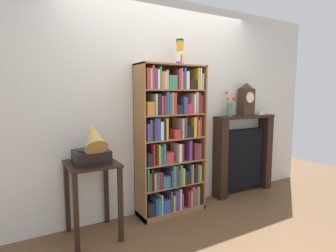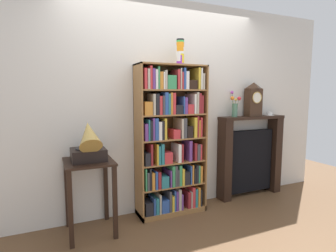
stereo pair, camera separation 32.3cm
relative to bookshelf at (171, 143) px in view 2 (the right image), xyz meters
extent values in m
cube|color=brown|center=(0.01, -0.13, -0.88)|extent=(7.77, 6.40, 0.02)
cube|color=silver|center=(0.15, 0.21, 0.43)|extent=(4.77, 0.08, 2.60)
cube|color=olive|center=(-0.41, 0.01, 0.03)|extent=(0.02, 0.31, 1.80)
cube|color=olive|center=(0.42, 0.01, 0.03)|extent=(0.02, 0.31, 1.80)
cube|color=brown|center=(0.01, 0.16, 0.03)|extent=(0.84, 0.01, 1.80)
cube|color=olive|center=(0.01, 0.01, 0.92)|extent=(0.84, 0.31, 0.02)
cube|color=olive|center=(0.01, 0.01, -0.84)|extent=(0.84, 0.31, 0.06)
cube|color=black|center=(-0.33, -0.04, -0.74)|extent=(0.09, 0.19, 0.15)
cube|color=#2D519E|center=(-0.26, -0.03, -0.72)|extent=(0.02, 0.22, 0.19)
cube|color=teal|center=(-0.23, -0.02, -0.72)|extent=(0.04, 0.24, 0.19)
cube|color=#B2A893|center=(-0.19, -0.01, -0.70)|extent=(0.02, 0.26, 0.23)
cube|color=#2D519E|center=(-0.13, -0.05, -0.74)|extent=(0.09, 0.18, 0.15)
cube|color=#424247|center=(-0.06, -0.01, -0.69)|extent=(0.03, 0.25, 0.25)
cube|color=gold|center=(-0.03, -0.01, -0.72)|extent=(0.03, 0.24, 0.19)
cube|color=#2D519E|center=(0.00, -0.02, -0.69)|extent=(0.02, 0.23, 0.25)
cube|color=#663884|center=(0.03, -0.02, -0.70)|extent=(0.03, 0.24, 0.24)
cube|color=#B2A893|center=(0.06, -0.03, -0.69)|extent=(0.03, 0.22, 0.25)
cube|color=#663884|center=(0.10, -0.01, -0.72)|extent=(0.02, 0.25, 0.19)
cube|color=maroon|center=(0.19, -0.01, -0.71)|extent=(0.04, 0.25, 0.20)
cube|color=#B2A893|center=(0.22, -0.03, -0.71)|extent=(0.02, 0.21, 0.20)
cube|color=#C63338|center=(0.25, -0.02, -0.69)|extent=(0.04, 0.24, 0.25)
cube|color=teal|center=(0.29, -0.01, -0.70)|extent=(0.03, 0.25, 0.23)
cube|color=orange|center=(0.33, -0.02, -0.69)|extent=(0.03, 0.23, 0.24)
cube|color=black|center=(0.36, -0.01, -0.71)|extent=(0.02, 0.26, 0.21)
cube|color=olive|center=(0.01, 0.01, -0.52)|extent=(0.80, 0.29, 0.02)
cube|color=#388E56|center=(-0.36, -0.03, -0.38)|extent=(0.02, 0.21, 0.26)
cube|color=#424247|center=(-0.34, -0.02, -0.40)|extent=(0.03, 0.24, 0.21)
cube|color=black|center=(-0.31, -0.03, -0.38)|extent=(0.02, 0.21, 0.25)
cube|color=orange|center=(-0.28, -0.02, -0.41)|extent=(0.03, 0.23, 0.20)
cube|color=#2D519E|center=(-0.24, 0.00, -0.40)|extent=(0.03, 0.27, 0.21)
cube|color=maroon|center=(-0.20, -0.02, -0.41)|extent=(0.04, 0.24, 0.20)
cube|color=teal|center=(-0.13, -0.05, -0.44)|extent=(0.09, 0.18, 0.14)
cube|color=#663884|center=(-0.06, -0.01, -0.41)|extent=(0.02, 0.26, 0.20)
cube|color=#388E56|center=(-0.02, -0.01, -0.38)|extent=(0.04, 0.26, 0.25)
cube|color=#424247|center=(0.01, -0.03, -0.38)|extent=(0.03, 0.21, 0.25)
cube|color=#424247|center=(0.04, -0.01, -0.41)|extent=(0.02, 0.25, 0.20)
cube|color=#388E56|center=(0.07, -0.03, -0.38)|extent=(0.03, 0.21, 0.25)
cube|color=gold|center=(0.11, -0.02, -0.41)|extent=(0.03, 0.22, 0.20)
cube|color=black|center=(0.16, -0.03, -0.43)|extent=(0.07, 0.21, 0.16)
cube|color=#2D519E|center=(0.21, -0.01, -0.39)|extent=(0.02, 0.25, 0.23)
cube|color=orange|center=(0.24, -0.01, -0.39)|extent=(0.02, 0.26, 0.23)
cube|color=black|center=(0.26, -0.02, -0.41)|extent=(0.02, 0.22, 0.19)
cube|color=black|center=(0.30, -0.02, -0.39)|extent=(0.03, 0.23, 0.23)
cube|color=#388E56|center=(0.33, -0.01, -0.40)|extent=(0.02, 0.26, 0.22)
cube|color=orange|center=(0.35, -0.03, -0.40)|extent=(0.03, 0.21, 0.21)
cube|color=olive|center=(0.01, 0.01, -0.23)|extent=(0.80, 0.29, 0.02)
cube|color=black|center=(-0.34, -0.04, -0.15)|extent=(0.06, 0.18, 0.15)
cube|color=maroon|center=(-0.29, -0.03, -0.10)|extent=(0.02, 0.21, 0.25)
cube|color=gold|center=(-0.22, -0.02, -0.10)|extent=(0.02, 0.23, 0.24)
cube|color=teal|center=(-0.20, -0.02, -0.11)|extent=(0.03, 0.24, 0.22)
cube|color=teal|center=(-0.16, -0.01, -0.10)|extent=(0.03, 0.25, 0.24)
cube|color=#C63338|center=(-0.09, -0.02, -0.15)|extent=(0.10, 0.24, 0.13)
cube|color=white|center=(0.06, -0.03, -0.11)|extent=(0.04, 0.22, 0.22)
cube|color=maroon|center=(0.09, -0.02, -0.11)|extent=(0.02, 0.24, 0.22)
cube|color=#663884|center=(0.20, -0.03, -0.10)|extent=(0.04, 0.21, 0.25)
cube|color=maroon|center=(0.27, 0.00, -0.11)|extent=(0.03, 0.27, 0.21)
cube|color=#424247|center=(0.31, 0.00, -0.12)|extent=(0.04, 0.26, 0.20)
cube|color=#C63338|center=(0.35, -0.01, -0.12)|extent=(0.02, 0.24, 0.19)
cube|color=olive|center=(0.01, 0.01, 0.06)|extent=(0.80, 0.29, 0.02)
cube|color=#663884|center=(-0.35, -0.02, 0.16)|extent=(0.04, 0.24, 0.19)
cube|color=teal|center=(-0.32, -0.01, 0.19)|extent=(0.02, 0.26, 0.24)
cube|color=black|center=(-0.30, -0.02, 0.18)|extent=(0.03, 0.24, 0.22)
cube|color=#663884|center=(-0.27, 0.00, 0.19)|extent=(0.02, 0.27, 0.25)
cube|color=#2D519E|center=(-0.23, 0.00, 0.19)|extent=(0.04, 0.26, 0.25)
cube|color=white|center=(-0.19, -0.02, 0.17)|extent=(0.04, 0.23, 0.21)
cube|color=black|center=(-0.16, -0.01, 0.17)|extent=(0.03, 0.26, 0.21)
cube|color=gold|center=(-0.12, 0.00, 0.19)|extent=(0.03, 0.27, 0.24)
cube|color=#C63338|center=(0.02, -0.04, 0.12)|extent=(0.09, 0.18, 0.11)
cube|color=#B2A893|center=(0.09, -0.01, 0.18)|extent=(0.03, 0.25, 0.23)
cube|color=#424247|center=(0.13, -0.03, 0.18)|extent=(0.04, 0.22, 0.24)
cube|color=black|center=(0.19, -0.02, 0.14)|extent=(0.07, 0.24, 0.14)
cube|color=gold|center=(0.27, -0.03, 0.19)|extent=(0.04, 0.21, 0.24)
cube|color=maroon|center=(0.30, -0.02, 0.19)|extent=(0.02, 0.24, 0.26)
cube|color=orange|center=(0.32, 0.00, 0.17)|extent=(0.02, 0.26, 0.21)
cube|color=#C63338|center=(0.35, -0.02, 0.18)|extent=(0.02, 0.23, 0.24)
cube|color=olive|center=(0.01, 0.01, 0.34)|extent=(0.80, 0.29, 0.02)
cube|color=orange|center=(-0.33, -0.03, 0.43)|extent=(0.09, 0.20, 0.15)
cube|color=#B2A893|center=(-0.26, -0.03, 0.47)|extent=(0.03, 0.22, 0.23)
cube|color=black|center=(-0.22, -0.02, 0.47)|extent=(0.04, 0.23, 0.24)
cube|color=#C63338|center=(-0.18, 0.00, 0.46)|extent=(0.03, 0.26, 0.21)
cube|color=#424247|center=(-0.15, 0.00, 0.46)|extent=(0.02, 0.27, 0.21)
cube|color=#2D519E|center=(-0.11, -0.01, 0.48)|extent=(0.04, 0.26, 0.25)
cube|color=teal|center=(-0.08, 0.00, 0.47)|extent=(0.02, 0.27, 0.24)
cube|color=orange|center=(-0.05, -0.01, 0.48)|extent=(0.02, 0.25, 0.25)
cube|color=#C63338|center=(-0.02, -0.02, 0.48)|extent=(0.03, 0.23, 0.25)
cube|color=black|center=(0.05, -0.02, 0.41)|extent=(0.09, 0.24, 0.10)
cube|color=#2D519E|center=(0.11, -0.03, 0.46)|extent=(0.02, 0.21, 0.20)
cube|color=#663884|center=(0.14, -0.01, 0.45)|extent=(0.04, 0.25, 0.19)
cube|color=#C63338|center=(0.20, -0.03, 0.41)|extent=(0.08, 0.21, 0.11)
cube|color=white|center=(0.26, 0.00, 0.47)|extent=(0.02, 0.26, 0.23)
cube|color=#B2A893|center=(0.29, -0.01, 0.48)|extent=(0.03, 0.26, 0.25)
cube|color=maroon|center=(0.32, -0.01, 0.47)|extent=(0.03, 0.25, 0.24)
cube|color=maroon|center=(0.36, -0.03, 0.46)|extent=(0.03, 0.22, 0.22)
cube|color=olive|center=(0.01, 0.01, 0.63)|extent=(0.80, 0.29, 0.02)
cube|color=#C63338|center=(-0.36, -0.02, 0.75)|extent=(0.03, 0.23, 0.22)
cube|color=#B2A893|center=(-0.32, -0.03, 0.75)|extent=(0.03, 0.21, 0.22)
cube|color=#C63338|center=(-0.29, -0.02, 0.77)|extent=(0.02, 0.24, 0.25)
cube|color=#663884|center=(-0.26, -0.02, 0.75)|extent=(0.03, 0.23, 0.22)
cube|color=white|center=(-0.23, -0.02, 0.75)|extent=(0.03, 0.23, 0.21)
cube|color=#388E56|center=(-0.20, 0.00, 0.76)|extent=(0.02, 0.27, 0.25)
cube|color=orange|center=(-0.17, -0.03, 0.74)|extent=(0.04, 0.21, 0.19)
cube|color=white|center=(-0.14, 0.00, 0.74)|extent=(0.02, 0.27, 0.19)
cube|color=#B2A893|center=(-0.12, -0.01, 0.75)|extent=(0.03, 0.26, 0.21)
cube|color=#388E56|center=(-0.05, -0.02, 0.72)|extent=(0.11, 0.24, 0.16)
cube|color=#C63338|center=(0.04, -0.03, 0.75)|extent=(0.03, 0.22, 0.22)
cube|color=#B2A893|center=(0.07, -0.03, 0.76)|extent=(0.02, 0.22, 0.24)
cube|color=#C63338|center=(0.09, -0.03, 0.74)|extent=(0.02, 0.21, 0.20)
cube|color=#2D519E|center=(0.12, -0.01, 0.76)|extent=(0.03, 0.25, 0.24)
cube|color=white|center=(0.15, -0.02, 0.74)|extent=(0.04, 0.23, 0.21)
cube|color=black|center=(0.23, -0.02, 0.69)|extent=(0.10, 0.23, 0.11)
cube|color=gold|center=(0.31, -0.02, 0.77)|extent=(0.03, 0.24, 0.25)
cube|color=white|center=(0.34, -0.01, 0.76)|extent=(0.02, 0.25, 0.25)
cube|color=#B2A893|center=(0.37, 0.00, 0.73)|extent=(0.02, 0.27, 0.19)
cylinder|color=purple|center=(0.11, -0.02, 0.98)|extent=(0.09, 0.09, 0.11)
cylinder|color=yellow|center=(0.11, -0.02, 1.00)|extent=(0.09, 0.09, 0.11)
cylinder|color=white|center=(0.11, -0.02, 1.02)|extent=(0.09, 0.09, 0.11)
cylinder|color=blue|center=(0.11, -0.01, 1.04)|extent=(0.09, 0.09, 0.11)
cylinder|color=yellow|center=(0.11, -0.01, 1.06)|extent=(0.09, 0.09, 0.11)
cylinder|color=white|center=(0.11, -0.02, 1.07)|extent=(0.09, 0.09, 0.11)
cylinder|color=white|center=(0.11, -0.01, 1.09)|extent=(0.09, 0.09, 0.11)
cylinder|color=yellow|center=(0.11, -0.02, 1.11)|extent=(0.09, 0.09, 0.11)
cylinder|color=orange|center=(0.11, -0.02, 1.13)|extent=(0.09, 0.09, 0.11)
cylinder|color=green|center=(0.11, -0.02, 1.15)|extent=(0.09, 0.09, 0.11)
cylinder|color=black|center=(0.11, -0.01, 1.17)|extent=(0.09, 0.09, 0.11)
cube|color=black|center=(-0.98, -0.10, -0.11)|extent=(0.49, 0.53, 0.02)
cube|color=black|center=(-1.19, -0.33, -0.49)|extent=(0.04, 0.04, 0.76)
cube|color=black|center=(-0.77, -0.33, -0.49)|extent=(0.04, 0.04, 0.76)
cube|color=black|center=(-1.19, 0.13, -0.49)|extent=(0.04, 0.04, 0.76)
cube|color=black|center=(-0.77, 0.13, -0.49)|extent=(0.04, 0.04, 0.76)
cube|color=black|center=(-0.98, -0.10, -0.03)|extent=(0.34, 0.30, 0.13)
cylinder|color=black|center=(-0.98, -0.10, 0.04)|extent=(0.26, 0.26, 0.01)
cylinder|color=#B79347|center=(-0.98, -0.14, 0.06)|extent=(0.03, 0.03, 0.06)
cone|color=#B79347|center=(-0.98, -0.20, 0.19)|extent=(0.22, 0.37, 0.37)
cube|color=black|center=(1.28, 0.06, 0.26)|extent=(1.02, 0.21, 0.04)
cube|color=black|center=(0.83, 0.06, -0.32)|extent=(0.12, 0.19, 1.11)
cube|color=black|center=(1.73, 0.06, -0.32)|extent=(0.12, 0.19, 1.11)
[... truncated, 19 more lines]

